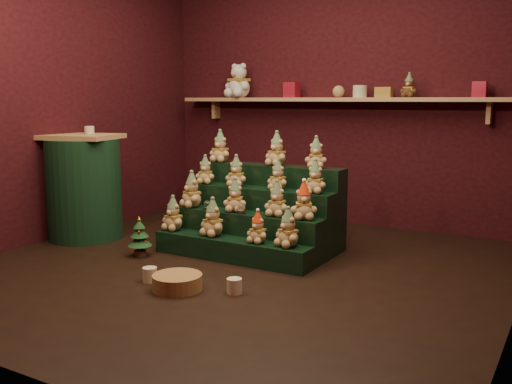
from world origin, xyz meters
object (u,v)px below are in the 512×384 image
Objects in this scene: snow_globe_a at (207,205)px; snow_globe_c at (288,213)px; mini_christmas_tree at (140,237)px; white_bear at (239,76)px; mug_right at (234,286)px; wicker_basket at (177,282)px; side_table at (84,187)px; brown_bear at (409,85)px; riser_tier_front at (231,250)px; mug_left at (150,275)px; snow_globe_b at (241,208)px.

snow_globe_c is at bearing 0.00° from snow_globe_a.
mini_christmas_tree is 0.73× the size of white_bear.
mug_right is 0.40m from wicker_basket.
side_table is at bearing 165.30° from mini_christmas_tree.
riser_tier_front is at bearing -115.63° from brown_bear.
brown_bear is (1.90, 0.00, -0.12)m from white_bear.
side_table is 4.40× the size of brown_bear.
wicker_basket reaches higher than mug_left.
snow_globe_c reaches higher than mug_left.
snow_globe_b is 0.43m from snow_globe_c.
mug_right is (0.45, -0.83, -0.35)m from snow_globe_b.
riser_tier_front is 0.81m from wicker_basket.
white_bear is (-1.40, 1.52, 1.15)m from snow_globe_c.
snow_globe_b is at bearing -6.49° from side_table.
snow_globe_a is 0.17× the size of white_bear.
snow_globe_b is at bearing -118.06° from brown_bear.
riser_tier_front is 2.35m from brown_bear.
snow_globe_b reaches higher than riser_tier_front.
snow_globe_b reaches higher than snow_globe_a.
snow_globe_b reaches higher than wicker_basket.
side_table reaches higher than snow_globe_a.
side_table is 2.14m from white_bear.
side_table is (-1.61, -0.21, 0.08)m from snow_globe_b.
snow_globe_b is at bearing 0.00° from snow_globe_a.
riser_tier_front reaches higher than wicker_basket.
snow_globe_b is at bearing 77.26° from mug_left.
mug_left is (0.52, -0.48, -0.11)m from mini_christmas_tree.
side_table reaches higher than wicker_basket.
riser_tier_front reaches higher than mug_left.
snow_globe_c is at bearing -104.74° from brown_bear.
snow_globe_b is at bearing 94.35° from wicker_basket.
snow_globe_c is 0.89× the size of mug_right.
snow_globe_a is 0.78× the size of mug_left.
mug_left is 0.67m from mug_right.
side_table reaches higher than snow_globe_c.
mug_right is 0.30× the size of wicker_basket.
brown_bear reaches higher than side_table.
mug_left is at bearing -171.90° from mug_right.
side_table is at bearing 163.30° from mug_right.
snow_globe_b reaches higher than mini_christmas_tree.
snow_globe_a is 0.37× the size of brown_bear.
riser_tier_front is 13.42× the size of mug_right.
snow_globe_c is 0.27× the size of wicker_basket.
side_table is (-1.26, -0.21, 0.08)m from snow_globe_a.
side_table is 0.96m from mini_christmas_tree.
side_table reaches higher than snow_globe_b.
mini_christmas_tree reaches higher than wicker_basket.
mug_right is 0.22× the size of white_bear.
mug_right is (2.06, -0.62, -0.43)m from side_table.
snow_globe_b is 0.97× the size of snow_globe_c.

